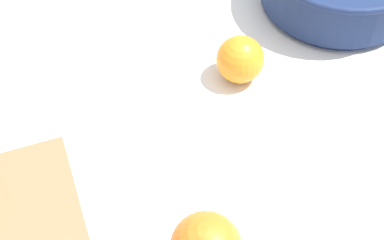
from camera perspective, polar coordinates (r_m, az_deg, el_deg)
The scene contains 2 objects.
ground_plane at distance 74.72cm, azimuth 0.77°, elevation -5.64°, with size 124.95×97.05×3.00cm, color white.
loose_orange_0 at distance 82.28cm, azimuth 5.16°, elevation 6.45°, with size 7.39×7.39×7.39cm, color orange.
Camera 1 is at (-12.00, -40.28, 60.28)cm, focal length 50.02 mm.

